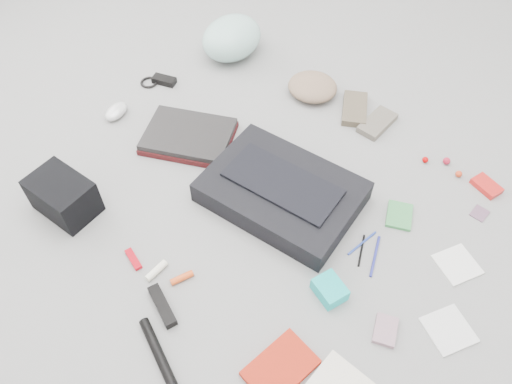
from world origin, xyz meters
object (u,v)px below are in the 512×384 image
Objects in this scene: laptop at (188,134)px; bike_helmet at (232,38)px; accordion_wallet at (330,290)px; book_red at (281,368)px; camera_bag at (63,196)px; messenger_bag at (282,192)px.

bike_helmet reaches higher than laptop.
accordion_wallet reaches higher than laptop.
laptop is at bearing 158.60° from book_red.
book_red is (0.91, -0.01, -0.06)m from camera_bag.
bike_helmet is at bearing 145.35° from book_red.
laptop is 3.37× the size of accordion_wallet.
camera_bag is 0.91m from book_red.
camera_bag reaches higher than messenger_bag.
accordion_wallet is at bearing 104.45° from book_red.
bike_helmet is 1.39× the size of camera_bag.
messenger_bag is at bearing 136.35° from book_red.
camera_bag is (-0.11, -0.50, 0.03)m from laptop.
book_red is at bearing -43.35° from bike_helmet.
laptop is 1.54× the size of camera_bag.
bike_helmet is (-0.21, 0.53, 0.05)m from laptop.
messenger_bag is 1.58× the size of laptop.
laptop is 1.69× the size of book_red.
accordion_wallet is at bearing 15.95° from camera_bag.
camera_bag is 2.18× the size of accordion_wallet.
camera_bag reaches higher than accordion_wallet.
bike_helmet reaches higher than accordion_wallet.
messenger_bag reaches higher than laptop.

